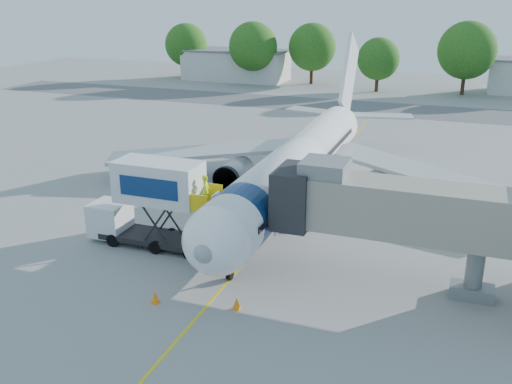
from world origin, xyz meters
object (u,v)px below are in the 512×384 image
(jet_bridge, at_px, (389,209))
(catering_hiloader, at_px, (151,204))
(aircraft, at_px, (300,162))
(ground_tug, at_px, (179,339))

(jet_bridge, xyz_separation_m, catering_hiloader, (-14.25, -0.00, -1.58))
(aircraft, bearing_deg, ground_tug, -88.57)
(catering_hiloader, bearing_deg, aircraft, 60.63)
(jet_bridge, height_order, ground_tug, jet_bridge)
(aircraft, height_order, jet_bridge, aircraft)
(aircraft, relative_size, ground_tug, 10.89)
(ground_tug, bearing_deg, aircraft, 70.84)
(catering_hiloader, xyz_separation_m, ground_tug, (6.77, -9.45, -2.11))
(jet_bridge, xyz_separation_m, ground_tug, (-7.48, -9.46, -3.69))
(jet_bridge, distance_m, catering_hiloader, 14.34)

